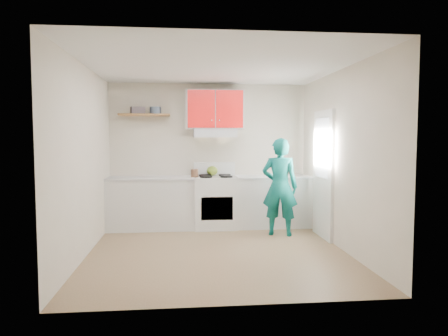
{
  "coord_description": "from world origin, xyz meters",
  "views": [
    {
      "loc": [
        -0.48,
        -5.73,
        1.61
      ],
      "look_at": [
        0.15,
        0.55,
        1.15
      ],
      "focal_mm": 33.09,
      "sensor_mm": 36.0,
      "label": 1
    }
  ],
  "objects": [
    {
      "name": "floor",
      "position": [
        0.0,
        0.0,
        0.0
      ],
      "size": [
        3.8,
        3.8,
        0.0
      ],
      "primitive_type": "plane",
      "color": "brown",
      "rests_on": "ground"
    },
    {
      "name": "shelf",
      "position": [
        -1.15,
        1.75,
        2.02
      ],
      "size": [
        0.9,
        0.3,
        0.04
      ],
      "primitive_type": "cube",
      "color": "brown",
      "rests_on": "back_wall"
    },
    {
      "name": "books",
      "position": [
        -1.27,
        1.75,
        2.1
      ],
      "size": [
        0.27,
        0.23,
        0.12
      ],
      "primitive_type": "cube",
      "rotation": [
        0.0,
        0.0,
        0.28
      ],
      "color": "#463E43",
      "rests_on": "shelf"
    },
    {
      "name": "door",
      "position": [
        1.78,
        0.7,
        1.02
      ],
      "size": [
        0.05,
        0.85,
        2.05
      ],
      "primitive_type": "cube",
      "color": "white",
      "rests_on": "floor"
    },
    {
      "name": "left_wall",
      "position": [
        -1.8,
        0.0,
        1.3
      ],
      "size": [
        0.04,
        3.8,
        2.6
      ],
      "primitive_type": "cube",
      "color": "beige",
      "rests_on": "floor"
    },
    {
      "name": "stove",
      "position": [
        0.1,
        1.57,
        0.46
      ],
      "size": [
        0.76,
        0.65,
        0.92
      ],
      "primitive_type": "cube",
      "color": "white",
      "rests_on": "floor"
    },
    {
      "name": "tin",
      "position": [
        -0.96,
        1.73,
        2.1
      ],
      "size": [
        0.24,
        0.24,
        0.12
      ],
      "primitive_type": "cylinder",
      "rotation": [
        0.0,
        0.0,
        0.22
      ],
      "color": "#333D4C",
      "rests_on": "shelf"
    },
    {
      "name": "counter_right",
      "position": [
        1.14,
        1.6,
        0.45
      ],
      "size": [
        1.32,
        0.6,
        0.9
      ],
      "primitive_type": "cube",
      "color": "silver",
      "rests_on": "floor"
    },
    {
      "name": "person",
      "position": [
        1.11,
        0.91,
        0.81
      ],
      "size": [
        0.68,
        0.55,
        1.61
      ],
      "primitive_type": "imported",
      "rotation": [
        0.0,
        0.0,
        2.82
      ],
      "color": "#0B6961",
      "rests_on": "floor"
    },
    {
      "name": "counter_left",
      "position": [
        -1.04,
        1.6,
        0.45
      ],
      "size": [
        1.52,
        0.6,
        0.9
      ],
      "primitive_type": "cube",
      "color": "silver",
      "rests_on": "floor"
    },
    {
      "name": "right_wall",
      "position": [
        1.8,
        0.0,
        1.3
      ],
      "size": [
        0.04,
        3.8,
        2.6
      ],
      "primitive_type": "cube",
      "color": "beige",
      "rests_on": "floor"
    },
    {
      "name": "ceiling",
      "position": [
        0.0,
        0.0,
        2.6
      ],
      "size": [
        3.6,
        3.8,
        0.04
      ],
      "primitive_type": "cube",
      "color": "white",
      "rests_on": "floor"
    },
    {
      "name": "door_glass",
      "position": [
        1.75,
        0.7,
        1.45
      ],
      "size": [
        0.01,
        0.55,
        0.95
      ],
      "primitive_type": "cube",
      "color": "white",
      "rests_on": "door"
    },
    {
      "name": "range_hood",
      "position": [
        0.1,
        1.68,
        1.7
      ],
      "size": [
        0.76,
        0.44,
        0.15
      ],
      "primitive_type": "cube",
      "color": "silver",
      "rests_on": "back_wall"
    },
    {
      "name": "cutting_board",
      "position": [
        0.81,
        1.64,
        0.91
      ],
      "size": [
        0.33,
        0.27,
        0.02
      ],
      "primitive_type": "cube",
      "rotation": [
        0.0,
        0.0,
        0.17
      ],
      "color": "olive",
      "rests_on": "counter_right"
    },
    {
      "name": "upper_cabinets",
      "position": [
        0.1,
        1.73,
        2.12
      ],
      "size": [
        1.02,
        0.33,
        0.7
      ],
      "primitive_type": "cube",
      "color": "red",
      "rests_on": "back_wall"
    },
    {
      "name": "back_wall",
      "position": [
        0.0,
        1.9,
        1.3
      ],
      "size": [
        3.6,
        0.04,
        2.6
      ],
      "primitive_type": "cube",
      "color": "beige",
      "rests_on": "floor"
    },
    {
      "name": "front_wall",
      "position": [
        0.0,
        -1.9,
        1.3
      ],
      "size": [
        3.6,
        0.04,
        2.6
      ],
      "primitive_type": "cube",
      "color": "beige",
      "rests_on": "floor"
    },
    {
      "name": "kettle",
      "position": [
        0.06,
        1.81,
        1.01
      ],
      "size": [
        0.23,
        0.23,
        0.18
      ],
      "primitive_type": "ellipsoid",
      "rotation": [
        0.0,
        0.0,
        -0.15
      ],
      "color": "olive",
      "rests_on": "stove"
    },
    {
      "name": "crock",
      "position": [
        -0.27,
        1.52,
        0.98
      ],
      "size": [
        0.17,
        0.17,
        0.16
      ],
      "primitive_type": "cylinder",
      "rotation": [
        0.0,
        0.0,
        -0.32
      ],
      "color": "#523524",
      "rests_on": "counter_left"
    },
    {
      "name": "silicone_mat",
      "position": [
        1.41,
        1.57,
        0.9
      ],
      "size": [
        0.34,
        0.31,
        0.01
      ],
      "primitive_type": "cube",
      "rotation": [
        0.0,
        0.0,
        0.29
      ],
      "color": "#B4121A",
      "rests_on": "counter_right"
    }
  ]
}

